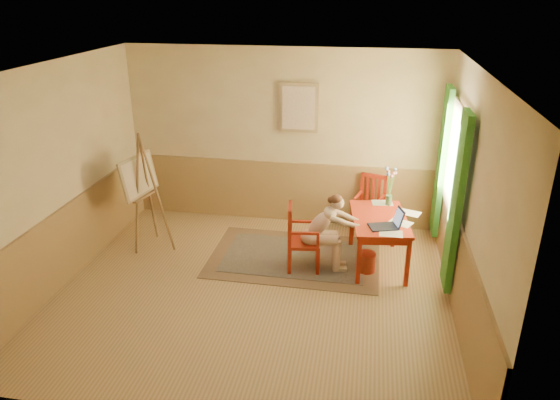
% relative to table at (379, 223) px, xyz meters
% --- Properties ---
extents(room, '(5.04, 4.54, 2.84)m').
position_rel_table_xyz_m(room, '(-1.55, -0.96, 0.77)').
color(room, tan).
rests_on(room, ground).
extents(wainscot, '(5.00, 4.50, 1.00)m').
position_rel_table_xyz_m(wainscot, '(-1.55, -0.16, -0.13)').
color(wainscot, '#A07D4D').
rests_on(wainscot, room).
extents(window, '(0.12, 2.01, 2.20)m').
position_rel_table_xyz_m(window, '(0.87, 0.14, 0.71)').
color(window, white).
rests_on(window, room).
extents(wall_portrait, '(0.60, 0.05, 0.76)m').
position_rel_table_xyz_m(wall_portrait, '(-1.30, 1.24, 1.27)').
color(wall_portrait, '#A2855B').
rests_on(wall_portrait, room).
extents(rug, '(2.41, 1.62, 0.02)m').
position_rel_table_xyz_m(rug, '(-1.16, -0.02, -0.62)').
color(rug, '#8C7251').
rests_on(rug, room).
extents(table, '(0.87, 1.28, 0.72)m').
position_rel_table_xyz_m(table, '(0.00, 0.00, 0.00)').
color(table, '#B12D16').
rests_on(table, room).
extents(chair_left, '(0.48, 0.46, 0.93)m').
position_rel_table_xyz_m(chair_left, '(-1.04, -0.30, -0.16)').
color(chair_left, '#B12D16').
rests_on(chair_left, room).
extents(chair_back, '(0.51, 0.52, 0.93)m').
position_rel_table_xyz_m(chair_back, '(-0.13, 1.00, -0.16)').
color(chair_back, '#B12D16').
rests_on(chair_back, room).
extents(figure, '(0.84, 0.40, 1.10)m').
position_rel_table_xyz_m(figure, '(-0.71, -0.26, -0.02)').
color(figure, beige).
rests_on(figure, room).
extents(laptop, '(0.47, 0.36, 0.25)m').
position_rel_table_xyz_m(laptop, '(0.10, -0.29, 0.14)').
color(laptop, '#1E2338').
rests_on(laptop, table).
extents(papers, '(0.70, 1.23, 0.00)m').
position_rel_table_xyz_m(papers, '(0.21, 0.03, 0.09)').
color(papers, white).
rests_on(papers, table).
extents(vase, '(0.19, 0.28, 0.55)m').
position_rel_table_xyz_m(vase, '(0.12, 0.48, 0.34)').
color(vase, '#3F724C').
rests_on(vase, table).
extents(wastebasket, '(0.32, 0.32, 0.28)m').
position_rel_table_xyz_m(wastebasket, '(-0.14, -0.23, -0.49)').
color(wastebasket, '#B54128').
rests_on(wastebasket, room).
extents(easel, '(0.64, 0.78, 1.75)m').
position_rel_table_xyz_m(easel, '(-3.40, -0.00, 0.40)').
color(easel, brown).
rests_on(easel, room).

